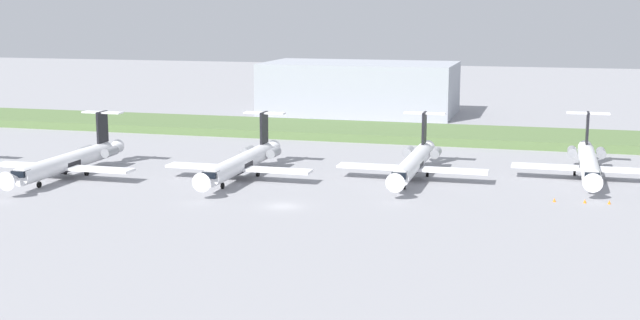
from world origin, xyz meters
TOP-DOWN VIEW (x-y plane):
  - ground_plane at (0.00, 30.00)m, footprint 500.00×500.00m
  - grass_berm at (0.00, 64.03)m, footprint 320.00×20.00m
  - regional_jet_second at (-37.80, 9.63)m, footprint 22.81×31.00m
  - regional_jet_third at (-11.79, 16.04)m, footprint 22.81×31.00m
  - regional_jet_fourth at (13.62, 22.80)m, footprint 22.81×31.00m
  - regional_jet_fifth at (39.42, 29.90)m, footprint 22.81×31.00m
  - distant_hangar at (-12.04, 98.83)m, footprint 46.39×25.00m
  - safety_cone_front_marker at (34.51, 12.19)m, footprint 0.44×0.44m
  - safety_cone_mid_marker at (38.45, 12.50)m, footprint 0.44×0.44m
  - safety_cone_rear_marker at (41.57, 12.73)m, footprint 0.44×0.44m

SIDE VIEW (x-z plane):
  - ground_plane at x=0.00m, z-range 0.00..0.00m
  - safety_cone_front_marker at x=34.51m, z-range 0.00..0.55m
  - safety_cone_mid_marker at x=38.45m, z-range 0.00..0.55m
  - safety_cone_rear_marker at x=41.57m, z-range 0.00..0.55m
  - grass_berm at x=0.00m, z-range 0.00..1.62m
  - regional_jet_second at x=-37.80m, z-range -1.96..7.04m
  - regional_jet_third at x=-11.79m, z-range -1.96..7.04m
  - regional_jet_fourth at x=13.62m, z-range -1.96..7.04m
  - regional_jet_fifth at x=39.42m, z-range -1.96..7.04m
  - distant_hangar at x=-12.04m, z-range 0.00..12.58m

